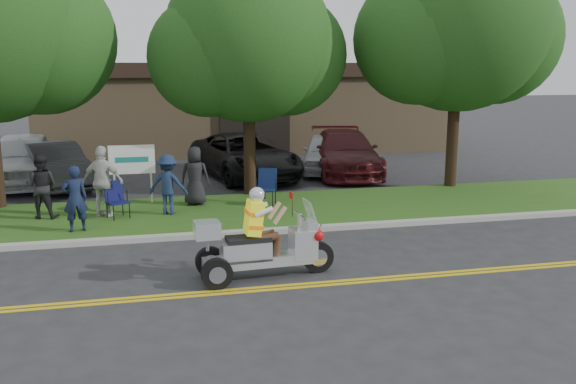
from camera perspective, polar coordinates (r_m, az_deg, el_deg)
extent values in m
plane|color=#28282B|center=(11.59, -0.17, -8.00)|extent=(120.00, 120.00, 0.00)
cube|color=gold|center=(11.05, 0.50, -8.96)|extent=(60.00, 0.10, 0.01)
cube|color=gold|center=(11.20, 0.31, -8.68)|extent=(60.00, 0.10, 0.01)
cube|color=#A8A89E|center=(14.42, -2.84, -3.74)|extent=(60.00, 0.25, 0.12)
cube|color=#2A5516|center=(16.47, -4.15, -1.79)|extent=(60.00, 4.00, 0.10)
cube|color=#9E7F5B|center=(30.02, -4.47, 8.14)|extent=(18.00, 8.00, 4.00)
cube|color=black|center=(25.96, -3.18, 11.33)|extent=(18.00, 0.30, 0.60)
sphere|color=#1A4714|center=(18.15, -22.20, 13.09)|extent=(4.05, 4.05, 4.05)
cylinder|color=#332114|center=(18.16, -3.65, 6.04)|extent=(0.36, 0.36, 4.20)
sphere|color=#1A4714|center=(18.08, -3.76, 14.11)|extent=(4.80, 4.80, 4.80)
sphere|color=#1A4714|center=(18.59, -0.15, 12.68)|extent=(3.60, 3.60, 3.60)
sphere|color=#1A4714|center=(17.71, -7.56, 12.38)|extent=(3.36, 3.36, 3.36)
cylinder|color=#332114|center=(20.04, 15.25, 7.00)|extent=(0.36, 0.36, 4.76)
sphere|color=#1A4714|center=(20.02, 15.72, 15.26)|extent=(5.60, 5.60, 5.60)
sphere|color=#1A4714|center=(20.94, 18.70, 13.52)|extent=(4.20, 4.20, 4.20)
sphere|color=#1A4714|center=(19.19, 12.12, 13.82)|extent=(3.92, 3.92, 3.92)
cylinder|color=silver|center=(17.59, -15.90, 0.31)|extent=(0.06, 0.06, 1.10)
cylinder|color=silver|center=(17.56, -12.64, 0.46)|extent=(0.06, 0.06, 1.10)
cube|color=white|center=(17.43, -14.40, 2.96)|extent=(1.25, 0.06, 0.80)
cylinder|color=black|center=(11.80, 2.81, -6.09)|extent=(0.61, 0.18, 0.61)
cylinder|color=black|center=(10.99, -6.66, -7.63)|extent=(0.58, 0.19, 0.57)
cylinder|color=black|center=(11.67, -7.28, -6.47)|extent=(0.58, 0.19, 0.57)
cube|color=silver|center=(11.48, -2.47, -6.38)|extent=(1.95, 0.58, 0.18)
cube|color=silver|center=(11.35, -3.98, -5.49)|extent=(0.94, 0.52, 0.35)
cube|color=black|center=(11.30, -3.74, -4.44)|extent=(0.83, 0.47, 0.10)
cube|color=silver|center=(11.61, 1.41, -4.80)|extent=(0.48, 0.51, 0.56)
cube|color=silver|center=(11.50, 2.10, -1.93)|extent=(0.22, 0.48, 0.49)
cube|color=silver|center=(11.10, -7.59, -3.51)|extent=(0.48, 0.45, 0.30)
sphere|color=#B20C0F|center=(11.50, 2.74, -4.02)|extent=(0.22, 0.22, 0.22)
cube|color=yellow|center=(11.22, -3.21, -2.41)|extent=(0.37, 0.43, 0.66)
sphere|color=silver|center=(11.13, -2.94, -0.27)|extent=(0.29, 0.29, 0.29)
cylinder|color=black|center=(16.78, -2.97, -0.62)|extent=(0.03, 0.03, 0.42)
cylinder|color=black|center=(16.69, -1.45, -0.67)|extent=(0.03, 0.03, 0.42)
cylinder|color=black|center=(17.18, -2.68, -0.32)|extent=(0.03, 0.03, 0.42)
cylinder|color=black|center=(17.09, -1.19, -0.37)|extent=(0.03, 0.03, 0.42)
cube|color=#0F1C47|center=(16.89, -2.08, 0.22)|extent=(0.66, 0.63, 0.04)
cube|color=#0F1C47|center=(17.05, -1.93, 1.31)|extent=(0.54, 0.34, 0.56)
cylinder|color=black|center=(15.79, -16.00, -1.91)|extent=(0.03, 0.03, 0.39)
cylinder|color=black|center=(15.96, -14.60, -1.69)|extent=(0.03, 0.03, 0.39)
cylinder|color=black|center=(16.14, -16.57, -1.65)|extent=(0.03, 0.03, 0.39)
cylinder|color=black|center=(16.31, -15.20, -1.44)|extent=(0.03, 0.03, 0.39)
cube|color=#0E1145|center=(16.00, -15.63, -0.96)|extent=(0.64, 0.62, 0.04)
cube|color=#0E1145|center=(16.14, -16.00, 0.10)|extent=(0.50, 0.35, 0.53)
imported|color=#141E38|center=(14.96, -19.30, -0.58)|extent=(0.64, 0.50, 1.56)
imported|color=black|center=(16.56, -22.08, 0.51)|extent=(0.91, 0.78, 1.64)
imported|color=beige|center=(16.16, -16.92, 0.94)|extent=(1.16, 0.82, 1.83)
imported|color=#1A2848|center=(16.07, -11.16, 0.70)|extent=(1.14, 0.86, 1.56)
imported|color=black|center=(17.01, -8.70, 1.52)|extent=(0.90, 0.70, 1.63)
imported|color=silver|center=(21.98, -23.58, 2.85)|extent=(2.51, 5.25, 1.73)
imported|color=#333336|center=(21.15, -21.00, 2.35)|extent=(3.06, 4.66, 1.45)
imported|color=black|center=(21.52, -4.09, 3.39)|extent=(3.74, 6.00, 1.55)
imported|color=#481114|center=(22.27, 5.31, 3.68)|extent=(3.00, 5.67, 1.57)
imported|color=silver|center=(22.69, 3.64, 3.69)|extent=(2.91, 4.52, 1.43)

